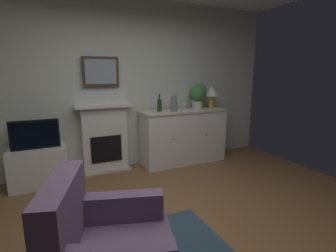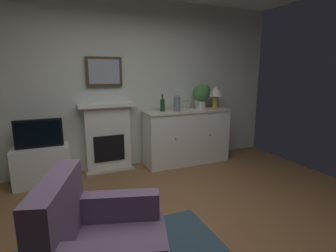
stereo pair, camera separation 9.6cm
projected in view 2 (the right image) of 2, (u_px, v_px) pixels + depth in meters
ground_plane at (178, 243)px, 2.52m from camera, size 5.68×4.47×0.10m
wall_rear at (121, 86)px, 4.20m from camera, size 5.68×0.06×2.74m
fireplace_unit at (108, 138)px, 4.15m from camera, size 0.87×0.30×1.10m
framed_picture at (104, 72)px, 3.98m from camera, size 0.55×0.04×0.45m
sideboard_cabinet at (187, 137)px, 4.53m from camera, size 1.51×0.49×0.94m
table_lamp at (216, 93)px, 4.59m from camera, size 0.26×0.26×0.40m
wine_bottle at (162, 105)px, 4.27m from camera, size 0.08×0.08×0.29m
wine_glass_left at (185, 104)px, 4.34m from camera, size 0.07×0.07×0.16m
wine_glass_center at (188, 103)px, 4.45m from camera, size 0.07×0.07×0.16m
wine_glass_right at (196, 103)px, 4.43m from camera, size 0.07×0.07×0.16m
vase_decorative at (177, 103)px, 4.27m from camera, size 0.11×0.11×0.28m
tv_cabinet at (42, 165)px, 3.69m from camera, size 0.75×0.42×0.55m
tv_set at (39, 134)px, 3.57m from camera, size 0.62×0.07×0.40m
potted_plant_small at (202, 94)px, 4.54m from camera, size 0.30×0.30×0.43m
armchair at (101, 250)px, 1.78m from camera, size 1.00×0.97×0.92m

